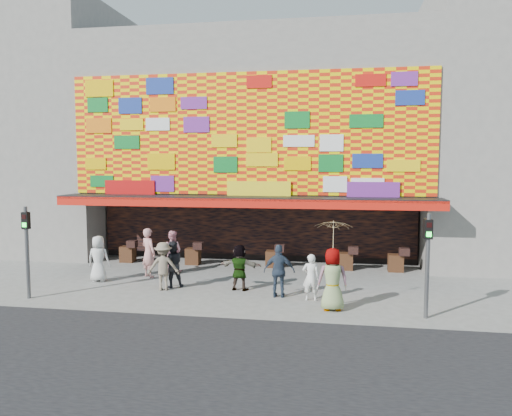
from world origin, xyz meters
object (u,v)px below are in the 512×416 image
object	(u,v)px
ped_a	(99,259)
parasol	(333,237)
ped_d	(163,266)
ped_c	(172,264)
ped_h	(311,277)
ped_e	(279,271)
ped_i	(172,251)
ped_f	(240,267)
signal_right	(428,254)
ped_g	(332,279)
signal_left	(27,242)
ped_b	(149,253)

from	to	relation	value
ped_a	parasol	world-z (taller)	parasol
ped_d	parasol	bearing A→B (deg)	150.56
ped_c	ped_h	bearing A→B (deg)	143.77
ped_e	ped_i	size ratio (longest dim) A/B	1.04
ped_f	ped_c	bearing A→B (deg)	7.02
signal_right	ped_g	distance (m)	2.81
signal_left	ped_d	world-z (taller)	signal_left
signal_right	ped_b	size ratio (longest dim) A/B	1.58
ped_b	ped_c	size ratio (longest dim) A/B	1.15
signal_left	ped_h	world-z (taller)	signal_left
ped_i	ped_e	bearing A→B (deg)	157.82
ped_g	parasol	size ratio (longest dim) A/B	0.96
signal_left	ped_c	distance (m)	4.77
parasol	ped_i	bearing A→B (deg)	146.80
ped_f	ped_g	world-z (taller)	ped_g
signal_left	ped_a	distance (m)	2.96
ped_a	parasol	distance (m)	8.99
ped_g	ped_i	world-z (taller)	ped_g
signal_right	ped_b	xyz separation A→B (m)	(-9.68, 3.50, -0.91)
ped_c	ped_g	world-z (taller)	ped_g
ped_i	ped_d	bearing A→B (deg)	113.66
ped_a	ped_f	world-z (taller)	ped_a
signal_right	parasol	world-z (taller)	signal_right
ped_e	ped_f	bearing A→B (deg)	-26.25
ped_e	parasol	xyz separation A→B (m)	(1.74, -1.18, 1.34)
ped_d	ped_g	bearing A→B (deg)	150.56
signal_left	ped_b	distance (m)	4.53
ped_c	ped_i	distance (m)	2.52
signal_left	ped_c	xyz separation A→B (m)	(4.13, 2.16, -1.04)
signal_right	ped_a	world-z (taller)	signal_right
ped_e	ped_i	distance (m)	5.60
signal_left	ped_g	distance (m)	9.81
ped_a	ped_g	xyz separation A→B (m)	(8.61, -2.22, 0.09)
parasol	signal_right	bearing A→B (deg)	-6.83
ped_f	ped_g	distance (m)	3.70
signal_left	ped_g	world-z (taller)	signal_left
signal_left	ped_i	distance (m)	5.71
ped_f	ped_i	distance (m)	4.02
ped_b	ped_f	size ratio (longest dim) A/B	1.19
signal_left	ped_a	world-z (taller)	signal_left
ped_h	parasol	bearing A→B (deg)	124.83
ped_i	ped_f	bearing A→B (deg)	154.58
ped_h	ped_g	bearing A→B (deg)	124.83
ped_d	ped_i	xyz separation A→B (m)	(-0.64, 2.78, 0.00)
ped_h	ped_e	bearing A→B (deg)	-12.68
ped_a	ped_e	xyz separation A→B (m)	(6.87, -1.04, 0.02)
ped_a	parasol	size ratio (longest dim) A/B	0.87
ped_a	ped_e	bearing A→B (deg)	169.51
ped_c	ped_f	xyz separation A→B (m)	(2.43, 0.01, -0.02)
signal_left	ped_b	size ratio (longest dim) A/B	1.58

